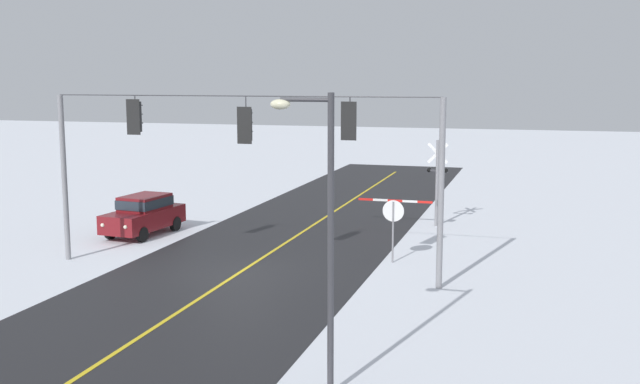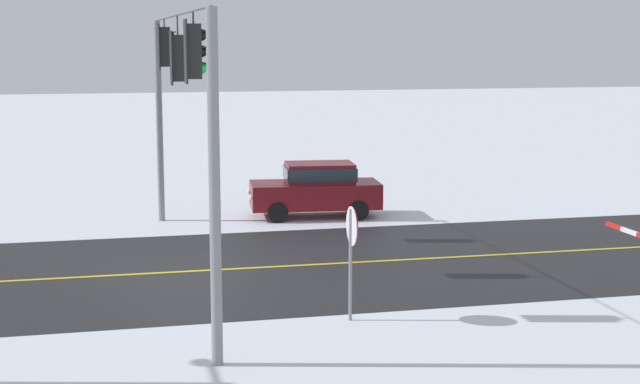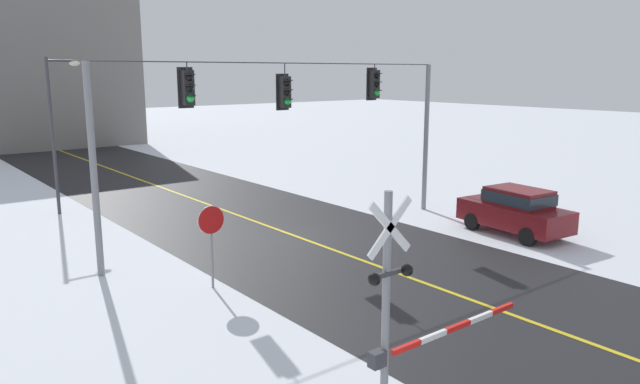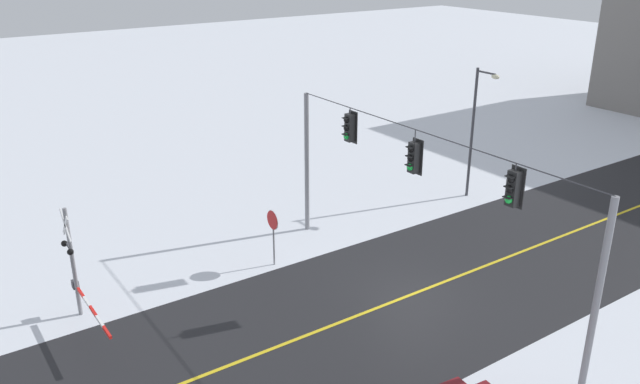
% 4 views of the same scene
% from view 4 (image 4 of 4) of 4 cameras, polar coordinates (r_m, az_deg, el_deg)
% --- Properties ---
extents(ground_plane, '(160.00, 160.00, 0.00)m').
position_cam_4_polar(ground_plane, '(24.14, 8.17, -8.98)').
color(ground_plane, silver).
extents(road_asphalt, '(9.00, 80.00, 0.01)m').
position_cam_4_polar(road_asphalt, '(28.14, 17.31, -5.14)').
color(road_asphalt, black).
rests_on(road_asphalt, ground).
extents(lane_centre_line, '(0.14, 72.00, 0.01)m').
position_cam_4_polar(lane_centre_line, '(28.14, 17.31, -5.13)').
color(lane_centre_line, gold).
rests_on(lane_centre_line, ground).
extents(signal_span, '(14.20, 0.47, 6.22)m').
position_cam_4_polar(signal_span, '(22.33, 8.62, 0.58)').
color(signal_span, gray).
rests_on(signal_span, ground).
extents(stop_sign, '(0.80, 0.09, 2.35)m').
position_cam_4_polar(stop_sign, '(25.26, -4.21, -2.98)').
color(stop_sign, gray).
rests_on(stop_sign, ground).
extents(railroad_crossing, '(4.19, 0.31, 4.00)m').
position_cam_4_polar(railroad_crossing, '(23.03, -20.88, -6.29)').
color(railroad_crossing, gray).
rests_on(railroad_crossing, ground).
extents(streetlamp_near, '(1.39, 0.28, 6.50)m').
position_cam_4_polar(streetlamp_near, '(32.25, 13.70, 6.08)').
color(streetlamp_near, '#38383D').
rests_on(streetlamp_near, ground).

